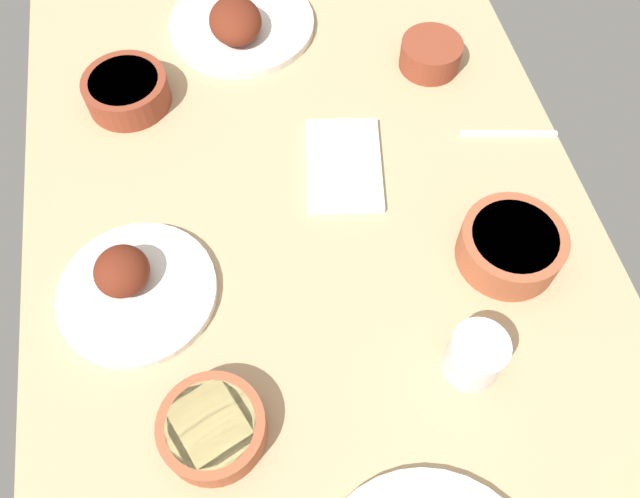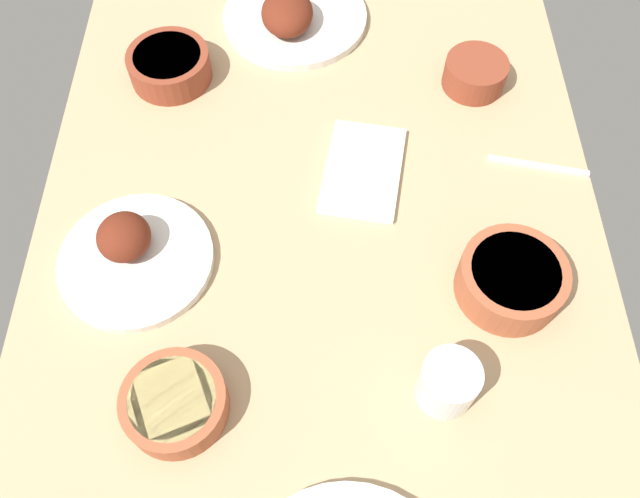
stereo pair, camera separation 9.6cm
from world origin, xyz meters
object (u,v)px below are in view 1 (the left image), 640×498
(plate_far_side, at_px, (133,286))
(bowl_soup, at_px, (126,90))
(bowl_pasta, at_px, (212,428))
(bowl_cream, at_px, (511,246))
(plate_near_viewer, at_px, (239,23))
(folded_napkin, at_px, (344,164))
(fork_loose, at_px, (508,134))
(bowl_potatoes, at_px, (431,53))
(water_tumbler, at_px, (475,356))

(plate_far_side, relative_size, bowl_soup, 1.60)
(bowl_pasta, relative_size, bowl_cream, 0.90)
(plate_far_side, distance_m, plate_near_viewer, 0.57)
(folded_napkin, xyz_separation_m, fork_loose, (0.01, -0.29, -0.00))
(bowl_potatoes, bearing_deg, bowl_cream, 179.85)
(plate_far_side, distance_m, bowl_pasta, 0.25)
(plate_near_viewer, height_order, folded_napkin, plate_near_viewer)
(water_tumbler, relative_size, fork_loose, 0.47)
(bowl_potatoes, relative_size, folded_napkin, 0.59)
(bowl_soup, relative_size, bowl_cream, 0.94)
(plate_near_viewer, relative_size, bowl_pasta, 1.99)
(bowl_pasta, relative_size, fork_loose, 0.84)
(bowl_soup, height_order, water_tumbler, water_tumbler)
(bowl_potatoes, bearing_deg, plate_near_viewer, 64.31)
(plate_near_viewer, relative_size, bowl_potatoes, 2.50)
(bowl_soup, distance_m, bowl_cream, 0.70)
(plate_near_viewer, xyz_separation_m, fork_loose, (-0.35, -0.42, -0.02))
(bowl_cream, relative_size, folded_napkin, 0.82)
(plate_far_side, distance_m, folded_napkin, 0.39)
(plate_near_viewer, bearing_deg, water_tumbler, -163.33)
(bowl_cream, bearing_deg, bowl_soup, 51.33)
(plate_far_side, distance_m, fork_loose, 0.67)
(fork_loose, bearing_deg, plate_far_side, 26.97)
(plate_far_side, distance_m, bowl_soup, 0.38)
(plate_near_viewer, distance_m, bowl_pasta, 0.77)
(folded_napkin, relative_size, fork_loose, 1.13)
(bowl_cream, distance_m, bowl_potatoes, 0.42)
(plate_far_side, relative_size, folded_napkin, 1.24)
(bowl_cream, height_order, bowl_potatoes, bowl_cream)
(bowl_cream, distance_m, fork_loose, 0.25)
(fork_loose, bearing_deg, bowl_cream, 81.02)
(plate_near_viewer, height_order, fork_loose, plate_near_viewer)
(water_tumbler, height_order, fork_loose, water_tumbler)
(folded_napkin, bearing_deg, plate_near_viewer, 19.09)
(plate_near_viewer, relative_size, fork_loose, 1.67)
(bowl_pasta, bearing_deg, plate_far_side, 21.41)
(water_tumbler, distance_m, fork_loose, 0.43)
(water_tumbler, bearing_deg, bowl_potatoes, -10.90)
(bowl_cream, height_order, water_tumbler, water_tumbler)
(plate_near_viewer, relative_size, water_tumbler, 3.52)
(plate_far_side, relative_size, plate_near_viewer, 0.84)
(plate_near_viewer, distance_m, folded_napkin, 0.38)
(bowl_potatoes, distance_m, folded_napkin, 0.29)
(bowl_potatoes, distance_m, water_tumbler, 0.58)
(bowl_pasta, distance_m, folded_napkin, 0.48)
(bowl_potatoes, xyz_separation_m, water_tumbler, (-0.57, 0.11, 0.01))
(water_tumbler, bearing_deg, bowl_soup, 36.36)
(bowl_cream, xyz_separation_m, bowl_potatoes, (0.42, -0.00, -0.01))
(water_tumbler, xyz_separation_m, folded_napkin, (0.38, 0.10, -0.03))
(bowl_pasta, xyz_separation_m, water_tumbler, (0.02, -0.36, 0.01))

